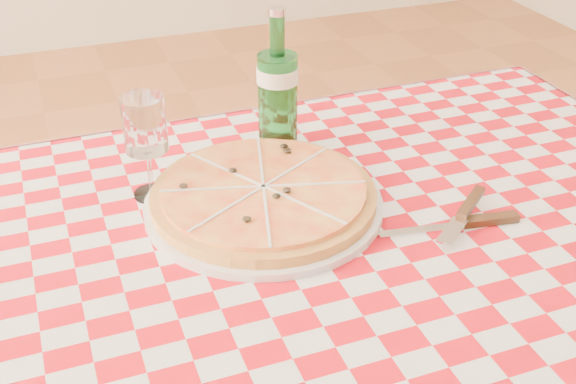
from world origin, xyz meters
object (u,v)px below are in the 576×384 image
(water_bottle, at_px, (278,82))
(wine_glass, at_px, (147,148))
(dining_table, at_px, (316,305))
(pizza_plate, at_px, (264,195))

(water_bottle, relative_size, wine_glass, 1.50)
(dining_table, relative_size, pizza_plate, 3.43)
(dining_table, bearing_deg, wine_glass, 130.10)
(water_bottle, distance_m, wine_glass, 0.24)
(pizza_plate, relative_size, water_bottle, 1.45)
(dining_table, height_order, wine_glass, wine_glass)
(pizza_plate, height_order, wine_glass, wine_glass)
(pizza_plate, xyz_separation_m, water_bottle, (0.08, 0.16, 0.10))
(dining_table, distance_m, water_bottle, 0.36)
(dining_table, relative_size, water_bottle, 4.97)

